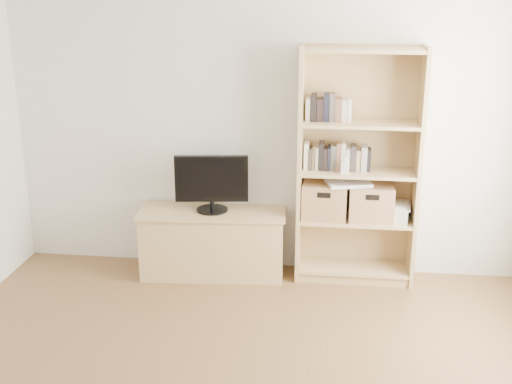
% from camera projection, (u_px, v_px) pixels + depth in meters
% --- Properties ---
extents(back_wall, '(4.50, 0.02, 2.60)m').
position_uv_depth(back_wall, '(266.00, 127.00, 5.54)').
color(back_wall, silver).
rests_on(back_wall, floor).
extents(tv_stand, '(1.27, 0.56, 0.57)m').
position_uv_depth(tv_stand, '(213.00, 243.00, 5.69)').
color(tv_stand, tan).
rests_on(tv_stand, floor).
extents(bookshelf, '(1.01, 0.36, 2.02)m').
position_uv_depth(bookshelf, '(358.00, 168.00, 5.37)').
color(bookshelf, tan).
rests_on(bookshelf, floor).
extents(television, '(0.63, 0.13, 0.50)m').
position_uv_depth(television, '(212.00, 184.00, 5.52)').
color(television, black).
rests_on(television, tv_stand).
extents(books_row_mid, '(0.76, 0.18, 0.20)m').
position_uv_depth(books_row_mid, '(358.00, 158.00, 5.37)').
color(books_row_mid, beige).
rests_on(books_row_mid, bookshelf).
extents(books_row_upper, '(0.36, 0.14, 0.19)m').
position_uv_depth(books_row_upper, '(333.00, 110.00, 5.27)').
color(books_row_upper, beige).
rests_on(books_row_upper, bookshelf).
extents(baby_monitor, '(0.06, 0.05, 0.11)m').
position_uv_depth(baby_monitor, '(345.00, 167.00, 5.27)').
color(baby_monitor, white).
rests_on(baby_monitor, bookshelf).
extents(basket_left, '(0.39, 0.32, 0.31)m').
position_uv_depth(basket_left, '(325.00, 200.00, 5.49)').
color(basket_left, '#9A7545').
rests_on(basket_left, bookshelf).
extents(basket_right, '(0.37, 0.30, 0.30)m').
position_uv_depth(basket_right, '(371.00, 202.00, 5.44)').
color(basket_right, '#9A7545').
rests_on(basket_right, bookshelf).
extents(laptop, '(0.41, 0.34, 0.03)m').
position_uv_depth(laptop, '(348.00, 183.00, 5.40)').
color(laptop, white).
rests_on(laptop, basket_left).
extents(magazine_stack, '(0.23, 0.30, 0.13)m').
position_uv_depth(magazine_stack, '(397.00, 213.00, 5.45)').
color(magazine_stack, beige).
rests_on(magazine_stack, bookshelf).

